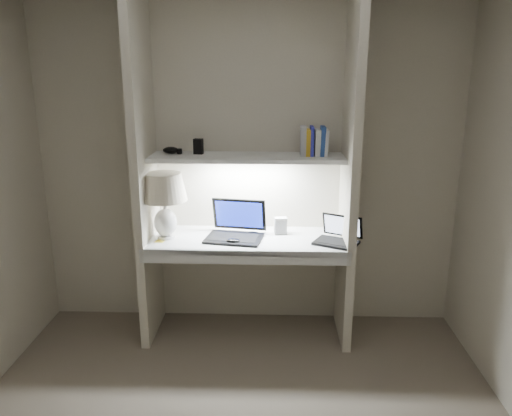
{
  "coord_description": "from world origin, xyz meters",
  "views": [
    {
      "loc": [
        0.19,
        -2.24,
        1.98
      ],
      "look_at": [
        0.07,
        1.05,
        1.05
      ],
      "focal_mm": 35.0,
      "sensor_mm": 36.0,
      "label": 1
    }
  ],
  "objects_px": {
    "table_lamp": "(164,195)",
    "book_row": "(314,142)",
    "speaker": "(281,226)",
    "laptop_netbook": "(338,237)",
    "laptop_main": "(236,229)"
  },
  "relations": [
    {
      "from": "table_lamp",
      "to": "book_row",
      "type": "distance_m",
      "value": 1.14
    },
    {
      "from": "table_lamp",
      "to": "speaker",
      "type": "relative_size",
      "value": 3.83
    },
    {
      "from": "laptop_main",
      "to": "speaker",
      "type": "relative_size",
      "value": 3.58
    },
    {
      "from": "speaker",
      "to": "laptop_netbook",
      "type": "bearing_deg",
      "value": -31.23
    },
    {
      "from": "laptop_main",
      "to": "laptop_netbook",
      "type": "bearing_deg",
      "value": 2.28
    },
    {
      "from": "table_lamp",
      "to": "speaker",
      "type": "xyz_separation_m",
      "value": [
        0.84,
        0.13,
        -0.26
      ]
    },
    {
      "from": "book_row",
      "to": "laptop_netbook",
      "type": "bearing_deg",
      "value": -47.34
    },
    {
      "from": "speaker",
      "to": "table_lamp",
      "type": "bearing_deg",
      "value": -179.4
    },
    {
      "from": "laptop_main",
      "to": "speaker",
      "type": "height_order",
      "value": "laptop_main"
    },
    {
      "from": "book_row",
      "to": "speaker",
      "type": "bearing_deg",
      "value": -175.06
    },
    {
      "from": "speaker",
      "to": "book_row",
      "type": "xyz_separation_m",
      "value": [
        0.23,
        0.02,
        0.63
      ]
    },
    {
      "from": "table_lamp",
      "to": "book_row",
      "type": "height_order",
      "value": "book_row"
    },
    {
      "from": "laptop_netbook",
      "to": "table_lamp",
      "type": "bearing_deg",
      "value": -155.47
    },
    {
      "from": "table_lamp",
      "to": "book_row",
      "type": "bearing_deg",
      "value": 7.94
    },
    {
      "from": "table_lamp",
      "to": "laptop_netbook",
      "type": "bearing_deg",
      "value": -2.08
    }
  ]
}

